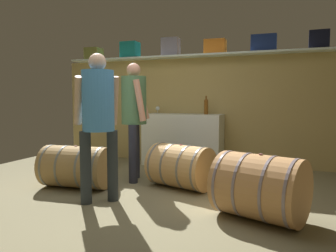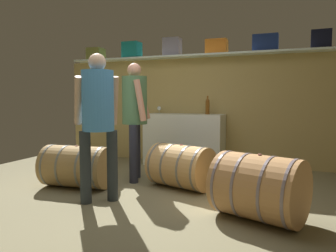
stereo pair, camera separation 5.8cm
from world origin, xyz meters
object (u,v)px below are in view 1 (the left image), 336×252
at_px(wine_glass, 158,109).
at_px(wine_barrel_near, 76,167).
at_px(toolcase_olive, 94,54).
at_px(winemaker_pouring, 98,112).
at_px(toolcase_orange, 215,47).
at_px(toolcase_teal, 130,50).
at_px(wine_bottle_amber, 206,106).
at_px(toolcase_black, 319,40).
at_px(wine_barrel_far, 260,187).
at_px(toolcase_navy, 264,43).
at_px(work_cabinet, 183,140).
at_px(visitor_tasting, 134,109).
at_px(wine_barrel_flank, 181,166).
at_px(toolcase_grey, 171,47).

distance_m(wine_glass, wine_barrel_near, 2.21).
relative_size(toolcase_olive, winemaker_pouring, 0.17).
height_order(toolcase_orange, wine_glass, toolcase_orange).
relative_size(toolcase_teal, wine_bottle_amber, 1.00).
xyz_separation_m(toolcase_black, wine_barrel_far, (-0.69, -2.44, -1.80)).
xyz_separation_m(toolcase_navy, wine_barrel_far, (0.15, -2.44, -1.80)).
xyz_separation_m(work_cabinet, wine_bottle_amber, (0.41, 0.07, 0.61)).
height_order(wine_bottle_amber, visitor_tasting, visitor_tasting).
bearing_deg(toolcase_orange, toolcase_olive, 177.92).
height_order(toolcase_olive, wine_barrel_flank, toolcase_olive).
xyz_separation_m(toolcase_grey, toolcase_navy, (1.65, 0.00, -0.02)).
height_order(wine_bottle_amber, winemaker_pouring, winemaker_pouring).
bearing_deg(winemaker_pouring, toolcase_orange, 30.86).
bearing_deg(wine_barrel_far, wine_glass, 150.24).
bearing_deg(wine_bottle_amber, toolcase_black, 3.27).
distance_m(wine_barrel_near, wine_barrel_flank, 1.41).
distance_m(toolcase_olive, work_cabinet, 2.55).
distance_m(toolcase_navy, visitor_tasting, 2.48).
xyz_separation_m(toolcase_teal, work_cabinet, (1.13, -0.18, -1.67)).
relative_size(wine_barrel_far, wine_barrel_flank, 1.05).
height_order(toolcase_teal, toolcase_black, toolcase_teal).
xyz_separation_m(toolcase_teal, visitor_tasting, (0.79, -1.47, -1.09)).
height_order(toolcase_orange, toolcase_black, toolcase_black).
bearing_deg(visitor_tasting, wine_glass, 169.06).
bearing_deg(toolcase_grey, visitor_tasting, -93.84).
distance_m(toolcase_olive, wine_barrel_flank, 3.39).
height_order(toolcase_grey, toolcase_black, toolcase_grey).
bearing_deg(toolcase_grey, toolcase_olive, 177.84).
bearing_deg(winemaker_pouring, toolcase_teal, 67.49).
xyz_separation_m(toolcase_teal, winemaker_pouring, (0.84, -2.52, -1.09)).
bearing_deg(toolcase_grey, winemaker_pouring, -91.92).
bearing_deg(wine_barrel_far, toolcase_olive, 164.55).
bearing_deg(toolcase_olive, work_cabinet, -9.05).
bearing_deg(toolcase_navy, visitor_tasting, -138.53).
relative_size(toolcase_grey, visitor_tasting, 0.19).
distance_m(wine_glass, wine_barrel_far, 3.24).
bearing_deg(toolcase_olive, wine_barrel_far, -39.17).
bearing_deg(toolcase_navy, wine_bottle_amber, -173.22).
bearing_deg(wine_glass, wine_barrel_near, -100.04).
bearing_deg(wine_glass, toolcase_orange, 1.74).
bearing_deg(toolcase_orange, wine_barrel_flank, -96.14).
height_order(toolcase_grey, toolcase_orange, toolcase_grey).
bearing_deg(winemaker_pouring, toolcase_olive, 82.38).
bearing_deg(toolcase_olive, wine_glass, -5.22).
distance_m(toolcase_orange, wine_barrel_near, 3.13).
relative_size(wine_barrel_far, visitor_tasting, 0.58).
bearing_deg(toolcase_olive, wine_barrel_near, -67.53).
distance_m(work_cabinet, wine_barrel_far, 2.72).
bearing_deg(winemaker_pouring, wine_barrel_flank, 10.78).
relative_size(toolcase_navy, toolcase_black, 1.38).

